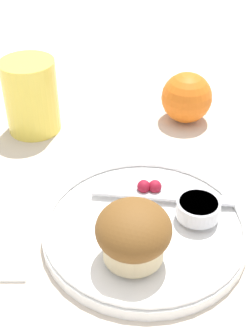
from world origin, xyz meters
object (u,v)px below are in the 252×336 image
at_px(muffin, 133,234).
at_px(juice_glass, 31,96).
at_px(butter_knife, 163,196).
at_px(orange_fruit, 186,98).

xyz_separation_m(muffin, juice_glass, (-0.14, 0.27, 0.00)).
xyz_separation_m(butter_knife, orange_fruit, (0.05, 0.21, 0.02)).
bearing_deg(muffin, juice_glass, 117.99).
bearing_deg(juice_glass, butter_knife, -45.17).
bearing_deg(butter_knife, muffin, -104.52).
distance_m(muffin, butter_knife, 0.10).
bearing_deg(orange_fruit, juice_glass, -173.65).
height_order(orange_fruit, juice_glass, juice_glass).
height_order(muffin, juice_glass, juice_glass).
bearing_deg(orange_fruit, butter_knife, -103.07).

